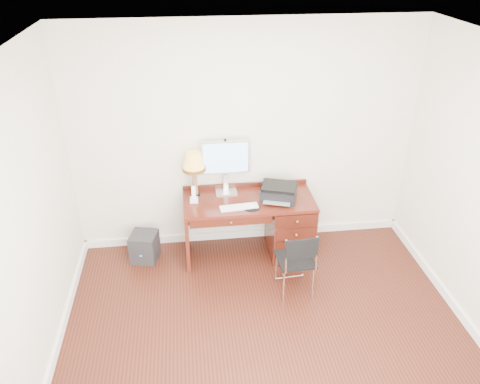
{
  "coord_description": "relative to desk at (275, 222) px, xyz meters",
  "views": [
    {
      "loc": [
        -0.66,
        -3.2,
        3.45
      ],
      "look_at": [
        -0.13,
        1.2,
        0.97
      ],
      "focal_mm": 35.0,
      "sensor_mm": 36.0,
      "label": 1
    }
  ],
  "objects": [
    {
      "name": "ground",
      "position": [
        -0.32,
        -1.4,
        -0.41
      ],
      "size": [
        4.0,
        4.0,
        0.0
      ],
      "primitive_type": "plane",
      "color": "black",
      "rests_on": "ground"
    },
    {
      "name": "monitor",
      "position": [
        -0.56,
        0.22,
        0.74
      ],
      "size": [
        0.56,
        0.18,
        0.64
      ],
      "rotation": [
        0.0,
        0.0,
        -0.0
      ],
      "color": "silver",
      "rests_on": "desk"
    },
    {
      "name": "mouse_pad",
      "position": [
        -0.31,
        -0.19,
        0.35
      ],
      "size": [
        0.19,
        0.19,
        0.04
      ],
      "color": "black",
      "rests_on": "desk"
    },
    {
      "name": "phone",
      "position": [
        -0.95,
        0.02,
        0.39
      ],
      "size": [
        0.1,
        0.1,
        0.19
      ],
      "rotation": [
        0.0,
        0.0,
        -0.05
      ],
      "color": "white",
      "rests_on": "desk"
    },
    {
      "name": "room_shell",
      "position": [
        -0.32,
        -0.77,
        -0.36
      ],
      "size": [
        4.0,
        4.0,
        4.0
      ],
      "color": "silver",
      "rests_on": "ground"
    },
    {
      "name": "chair",
      "position": [
        0.07,
        -0.81,
        0.07
      ],
      "size": [
        0.4,
        0.4,
        0.8
      ],
      "rotation": [
        0.0,
        0.0,
        0.06
      ],
      "color": "black",
      "rests_on": "ground"
    },
    {
      "name": "keyboard",
      "position": [
        -0.46,
        -0.18,
        0.35
      ],
      "size": [
        0.44,
        0.16,
        0.02
      ],
      "primitive_type": "cube",
      "rotation": [
        0.0,
        0.0,
        0.09
      ],
      "color": "white",
      "rests_on": "desk"
    },
    {
      "name": "leg_lamp",
      "position": [
        -0.93,
        0.17,
        0.74
      ],
      "size": [
        0.27,
        0.27,
        0.55
      ],
      "color": "black",
      "rests_on": "desk"
    },
    {
      "name": "printer",
      "position": [
        0.02,
        -0.03,
        0.42
      ],
      "size": [
        0.48,
        0.42,
        0.18
      ],
      "rotation": [
        0.0,
        0.0,
        -0.33
      ],
      "color": "black",
      "rests_on": "desk"
    },
    {
      "name": "pen_cup",
      "position": [
        -0.11,
        0.2,
        0.39
      ],
      "size": [
        0.08,
        0.08,
        0.1
      ],
      "primitive_type": "cylinder",
      "color": "black",
      "rests_on": "desk"
    },
    {
      "name": "equipment_box",
      "position": [
        -1.56,
        0.02,
        -0.24
      ],
      "size": [
        0.36,
        0.36,
        0.35
      ],
      "primitive_type": "cube",
      "rotation": [
        0.0,
        0.0,
        -0.24
      ],
      "color": "black",
      "rests_on": "ground"
    },
    {
      "name": "desk",
      "position": [
        0.0,
        0.0,
        0.0
      ],
      "size": [
        1.5,
        0.67,
        0.75
      ],
      "color": "#541B11",
      "rests_on": "ground"
    }
  ]
}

